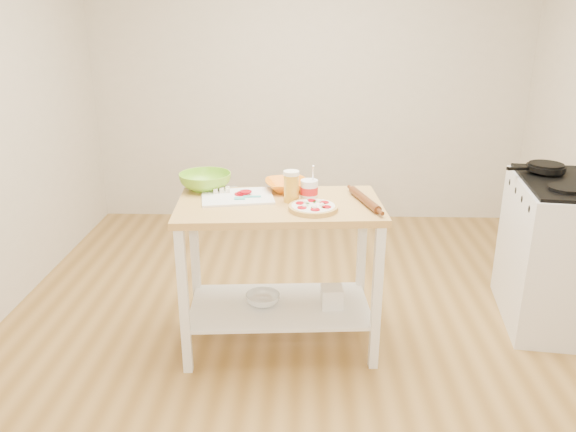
# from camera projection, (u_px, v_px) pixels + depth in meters

# --- Properties ---
(room_shell) EXTENTS (4.04, 4.54, 2.74)m
(room_shell) POSITION_uv_depth(u_px,v_px,m) (311.00, 121.00, 2.98)
(room_shell) COLOR olive
(room_shell) RESTS_ON ground
(prep_island) EXTENTS (1.17, 0.69, 0.90)m
(prep_island) POSITION_uv_depth(u_px,v_px,m) (279.00, 245.00, 3.20)
(prep_island) COLOR tan
(prep_island) RESTS_ON ground
(gas_stove) EXTENTS (0.81, 0.92, 1.11)m
(gas_stove) POSITION_uv_depth(u_px,v_px,m) (570.00, 253.00, 3.52)
(gas_stove) COLOR white
(gas_stove) RESTS_ON ground
(skillet) EXTENTS (0.37, 0.24, 0.03)m
(skillet) POSITION_uv_depth(u_px,v_px,m) (545.00, 168.00, 3.53)
(skillet) COLOR black
(skillet) RESTS_ON gas_stove
(pizza) EXTENTS (0.26, 0.26, 0.04)m
(pizza) POSITION_uv_depth(u_px,v_px,m) (313.00, 207.00, 2.99)
(pizza) COLOR tan
(pizza) RESTS_ON prep_island
(cutting_board) EXTENTS (0.45, 0.37, 0.04)m
(cutting_board) POSITION_uv_depth(u_px,v_px,m) (237.00, 196.00, 3.20)
(cutting_board) COLOR white
(cutting_board) RESTS_ON prep_island
(spatula) EXTENTS (0.15, 0.06, 0.01)m
(spatula) POSITION_uv_depth(u_px,v_px,m) (246.00, 197.00, 3.15)
(spatula) COLOR #42BBB5
(spatula) RESTS_ON cutting_board
(knife) EXTENTS (0.26, 0.10, 0.01)m
(knife) POSITION_uv_depth(u_px,v_px,m) (208.00, 188.00, 3.31)
(knife) COLOR silver
(knife) RESTS_ON cutting_board
(orange_bowl) EXTENTS (0.30, 0.30, 0.06)m
(orange_bowl) POSITION_uv_depth(u_px,v_px,m) (287.00, 185.00, 3.32)
(orange_bowl) COLOR orange
(orange_bowl) RESTS_ON prep_island
(green_bowl) EXTENTS (0.32, 0.32, 0.10)m
(green_bowl) POSITION_uv_depth(u_px,v_px,m) (205.00, 181.00, 3.34)
(green_bowl) COLOR #74B425
(green_bowl) RESTS_ON prep_island
(beer_pint) EXTENTS (0.09, 0.09, 0.18)m
(beer_pint) POSITION_uv_depth(u_px,v_px,m) (291.00, 186.00, 3.10)
(beer_pint) COLOR gold
(beer_pint) RESTS_ON prep_island
(yogurt_tub) EXTENTS (0.10, 0.10, 0.21)m
(yogurt_tub) POSITION_uv_depth(u_px,v_px,m) (309.00, 190.00, 3.13)
(yogurt_tub) COLOR white
(yogurt_tub) RESTS_ON prep_island
(rolling_pin) EXTENTS (0.15, 0.37, 0.04)m
(rolling_pin) POSITION_uv_depth(u_px,v_px,m) (364.00, 200.00, 3.09)
(rolling_pin) COLOR #5C2E15
(rolling_pin) RESTS_ON prep_island
(shelf_glass_bowl) EXTENTS (0.26, 0.26, 0.06)m
(shelf_glass_bowl) POSITION_uv_depth(u_px,v_px,m) (263.00, 299.00, 3.33)
(shelf_glass_bowl) COLOR silver
(shelf_glass_bowl) RESTS_ON prep_island
(shelf_bin) EXTENTS (0.13, 0.13, 0.12)m
(shelf_bin) POSITION_uv_depth(u_px,v_px,m) (332.00, 297.00, 3.29)
(shelf_bin) COLOR white
(shelf_bin) RESTS_ON prep_island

